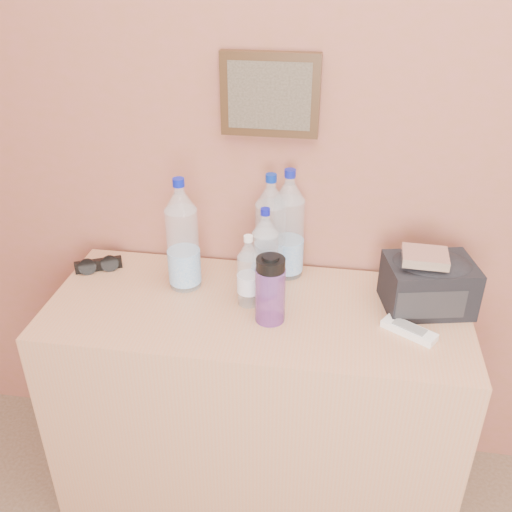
{
  "coord_description": "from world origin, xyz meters",
  "views": [
    {
      "loc": [
        -0.18,
        0.27,
        1.82
      ],
      "look_at": [
        -0.4,
        1.71,
        0.99
      ],
      "focal_mm": 40.0,
      "sensor_mm": 36.0,
      "label": 1
    }
  ],
  "objects_px": {
    "pet_large_c": "(288,230)",
    "sunglasses": "(99,265)",
    "pet_large_b": "(270,233)",
    "toiletry_bag": "(429,282)",
    "dresser": "(256,404)",
    "pet_large_d": "(265,258)",
    "foil_packet": "(425,257)",
    "nalgene_bottle": "(270,289)",
    "ac_remote": "(409,330)",
    "pet_small": "(249,274)",
    "pet_large_a": "(183,240)"
  },
  "relations": [
    {
      "from": "sunglasses",
      "to": "foil_packet",
      "type": "xyz_separation_m",
      "value": [
        1.06,
        -0.08,
        0.17
      ]
    },
    {
      "from": "pet_large_d",
      "to": "ac_remote",
      "type": "bearing_deg",
      "value": -17.58
    },
    {
      "from": "pet_large_c",
      "to": "sunglasses",
      "type": "distance_m",
      "value": 0.66
    },
    {
      "from": "nalgene_bottle",
      "to": "foil_packet",
      "type": "height_order",
      "value": "nalgene_bottle"
    },
    {
      "from": "pet_large_c",
      "to": "pet_large_d",
      "type": "relative_size",
      "value": 1.24
    },
    {
      "from": "pet_large_b",
      "to": "toiletry_bag",
      "type": "relative_size",
      "value": 1.42
    },
    {
      "from": "pet_large_b",
      "to": "sunglasses",
      "type": "relative_size",
      "value": 2.32
    },
    {
      "from": "pet_large_b",
      "to": "nalgene_bottle",
      "type": "relative_size",
      "value": 1.68
    },
    {
      "from": "dresser",
      "to": "pet_large_b",
      "type": "distance_m",
      "value": 0.6
    },
    {
      "from": "pet_large_a",
      "to": "pet_small",
      "type": "relative_size",
      "value": 1.59
    },
    {
      "from": "pet_small",
      "to": "toiletry_bag",
      "type": "relative_size",
      "value": 0.91
    },
    {
      "from": "nalgene_bottle",
      "to": "ac_remote",
      "type": "relative_size",
      "value": 1.36
    },
    {
      "from": "pet_large_a",
      "to": "ac_remote",
      "type": "distance_m",
      "value": 0.74
    },
    {
      "from": "pet_large_b",
      "to": "ac_remote",
      "type": "distance_m",
      "value": 0.53
    },
    {
      "from": "pet_large_d",
      "to": "pet_large_a",
      "type": "bearing_deg",
      "value": 177.03
    },
    {
      "from": "pet_large_b",
      "to": "pet_large_c",
      "type": "distance_m",
      "value": 0.06
    },
    {
      "from": "dresser",
      "to": "pet_large_c",
      "type": "xyz_separation_m",
      "value": [
        0.07,
        0.22,
        0.57
      ]
    },
    {
      "from": "foil_packet",
      "to": "dresser",
      "type": "bearing_deg",
      "value": -173.23
    },
    {
      "from": "pet_small",
      "to": "ac_remote",
      "type": "xyz_separation_m",
      "value": [
        0.48,
        -0.08,
        -0.09
      ]
    },
    {
      "from": "pet_large_c",
      "to": "foil_packet",
      "type": "bearing_deg",
      "value": -20.77
    },
    {
      "from": "pet_small",
      "to": "sunglasses",
      "type": "height_order",
      "value": "pet_small"
    },
    {
      "from": "pet_large_c",
      "to": "ac_remote",
      "type": "distance_m",
      "value": 0.5
    },
    {
      "from": "dresser",
      "to": "toiletry_bag",
      "type": "xyz_separation_m",
      "value": [
        0.52,
        0.09,
        0.49
      ]
    },
    {
      "from": "pet_small",
      "to": "toiletry_bag",
      "type": "distance_m",
      "value": 0.55
    },
    {
      "from": "dresser",
      "to": "pet_large_d",
      "type": "height_order",
      "value": "pet_large_d"
    },
    {
      "from": "pet_large_b",
      "to": "pet_large_c",
      "type": "xyz_separation_m",
      "value": [
        0.06,
        0.03,
        0.0
      ]
    },
    {
      "from": "nalgene_bottle",
      "to": "toiletry_bag",
      "type": "relative_size",
      "value": 0.84
    },
    {
      "from": "pet_large_b",
      "to": "pet_large_d",
      "type": "height_order",
      "value": "pet_large_b"
    },
    {
      "from": "pet_small",
      "to": "pet_large_c",
      "type": "bearing_deg",
      "value": 63.43
    },
    {
      "from": "pet_large_a",
      "to": "pet_small",
      "type": "xyz_separation_m",
      "value": [
        0.22,
        -0.07,
        -0.06
      ]
    },
    {
      "from": "pet_large_c",
      "to": "ac_remote",
      "type": "relative_size",
      "value": 2.33
    },
    {
      "from": "sunglasses",
      "to": "foil_packet",
      "type": "relative_size",
      "value": 1.21
    },
    {
      "from": "pet_large_a",
      "to": "foil_packet",
      "type": "xyz_separation_m",
      "value": [
        0.74,
        -0.03,
        0.02
      ]
    },
    {
      "from": "dresser",
      "to": "foil_packet",
      "type": "bearing_deg",
      "value": 6.77
    },
    {
      "from": "dresser",
      "to": "pet_large_d",
      "type": "bearing_deg",
      "value": 77.91
    },
    {
      "from": "pet_small",
      "to": "ac_remote",
      "type": "relative_size",
      "value": 1.47
    },
    {
      "from": "pet_large_c",
      "to": "nalgene_bottle",
      "type": "height_order",
      "value": "pet_large_c"
    },
    {
      "from": "pet_large_a",
      "to": "nalgene_bottle",
      "type": "height_order",
      "value": "pet_large_a"
    },
    {
      "from": "sunglasses",
      "to": "toiletry_bag",
      "type": "relative_size",
      "value": 0.61
    },
    {
      "from": "pet_large_a",
      "to": "pet_large_c",
      "type": "bearing_deg",
      "value": 21.53
    },
    {
      "from": "pet_small",
      "to": "toiletry_bag",
      "type": "height_order",
      "value": "pet_small"
    },
    {
      "from": "pet_large_b",
      "to": "sunglasses",
      "type": "height_order",
      "value": "pet_large_b"
    },
    {
      "from": "ac_remote",
      "to": "toiletry_bag",
      "type": "distance_m",
      "value": 0.18
    },
    {
      "from": "foil_packet",
      "to": "ac_remote",
      "type": "bearing_deg",
      "value": -104.23
    },
    {
      "from": "dresser",
      "to": "pet_large_d",
      "type": "relative_size",
      "value": 4.33
    },
    {
      "from": "toiletry_bag",
      "to": "foil_packet",
      "type": "relative_size",
      "value": 1.98
    },
    {
      "from": "pet_small",
      "to": "nalgene_bottle",
      "type": "distance_m",
      "value": 0.11
    },
    {
      "from": "pet_large_d",
      "to": "sunglasses",
      "type": "distance_m",
      "value": 0.6
    },
    {
      "from": "nalgene_bottle",
      "to": "sunglasses",
      "type": "height_order",
      "value": "nalgene_bottle"
    },
    {
      "from": "pet_small",
      "to": "ac_remote",
      "type": "height_order",
      "value": "pet_small"
    }
  ]
}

